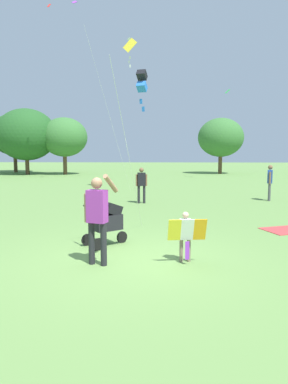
{
  "coord_description": "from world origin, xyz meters",
  "views": [
    {
      "loc": [
        0.63,
        -7.09,
        2.21
      ],
      "look_at": [
        0.32,
        0.74,
        1.3
      ],
      "focal_mm": 33.36,
      "sensor_mm": 36.0,
      "label": 1
    }
  ],
  "objects_px": {
    "person_kid_running": "(270,180)",
    "kite_adult_black": "(142,82)",
    "child_with_butterfly_kite": "(186,232)",
    "person_couple_left": "(141,182)",
    "kite_orange_delta": "(129,51)",
    "picnic_blanket": "(288,230)",
    "person_adult_flyer": "(97,213)",
    "stroller": "(107,220)"
  },
  "relations": [
    {
      "from": "stroller",
      "to": "picnic_blanket",
      "type": "xyz_separation_m",
      "value": [
        4.8,
        1.78,
        -0.6
      ]
    },
    {
      "from": "child_with_butterfly_kite",
      "to": "kite_orange_delta",
      "type": "xyz_separation_m",
      "value": [
        -2.13,
        12.46,
        6.82
      ]
    },
    {
      "from": "child_with_butterfly_kite",
      "to": "person_adult_flyer",
      "type": "xyz_separation_m",
      "value": [
        -1.71,
        -0.21,
        0.42
      ]
    },
    {
      "from": "person_couple_left",
      "to": "person_kid_running",
      "type": "distance_m",
      "value": 5.72
    },
    {
      "from": "person_couple_left",
      "to": "child_with_butterfly_kite",
      "type": "bearing_deg",
      "value": -81.08
    },
    {
      "from": "child_with_butterfly_kite",
      "to": "stroller",
      "type": "height_order",
      "value": "stroller"
    },
    {
      "from": "stroller",
      "to": "person_kid_running",
      "type": "distance_m",
      "value": 9.89
    },
    {
      "from": "kite_adult_black",
      "to": "person_kid_running",
      "type": "distance_m",
      "value": 8.42
    },
    {
      "from": "kite_orange_delta",
      "to": "picnic_blanket",
      "type": "xyz_separation_m",
      "value": [
        5.21,
        -9.47,
        -7.42
      ]
    },
    {
      "from": "stroller",
      "to": "child_with_butterfly_kite",
      "type": "bearing_deg",
      "value": -34.96
    },
    {
      "from": "stroller",
      "to": "person_couple_left",
      "type": "bearing_deg",
      "value": 85.94
    },
    {
      "from": "stroller",
      "to": "kite_adult_black",
      "type": "height_order",
      "value": "kite_adult_black"
    },
    {
      "from": "person_couple_left",
      "to": "picnic_blanket",
      "type": "bearing_deg",
      "value": -48.92
    },
    {
      "from": "child_with_butterfly_kite",
      "to": "kite_adult_black",
      "type": "bearing_deg",
      "value": 106.9
    },
    {
      "from": "child_with_butterfly_kite",
      "to": "person_kid_running",
      "type": "height_order",
      "value": "person_kid_running"
    },
    {
      "from": "person_adult_flyer",
      "to": "kite_orange_delta",
      "type": "relative_size",
      "value": 0.22
    },
    {
      "from": "child_with_butterfly_kite",
      "to": "person_kid_running",
      "type": "xyz_separation_m",
      "value": [
        4.38,
        8.98,
        0.32
      ]
    },
    {
      "from": "person_adult_flyer",
      "to": "picnic_blanket",
      "type": "xyz_separation_m",
      "value": [
        4.79,
        3.2,
        -1.02
      ]
    },
    {
      "from": "person_couple_left",
      "to": "kite_orange_delta",
      "type": "bearing_deg",
      "value": 101.09
    },
    {
      "from": "kite_adult_black",
      "to": "picnic_blanket",
      "type": "relative_size",
      "value": 3.46
    },
    {
      "from": "person_adult_flyer",
      "to": "kite_adult_black",
      "type": "bearing_deg",
      "value": 79.07
    },
    {
      "from": "kite_adult_black",
      "to": "picnic_blanket",
      "type": "xyz_separation_m",
      "value": [
        4.1,
        -0.38,
        -4.11
      ]
    },
    {
      "from": "kite_adult_black",
      "to": "person_couple_left",
      "type": "relative_size",
      "value": 2.97
    },
    {
      "from": "person_adult_flyer",
      "to": "stroller",
      "type": "distance_m",
      "value": 1.48
    },
    {
      "from": "person_adult_flyer",
      "to": "person_couple_left",
      "type": "height_order",
      "value": "person_adult_flyer"
    },
    {
      "from": "stroller",
      "to": "picnic_blanket",
      "type": "height_order",
      "value": "stroller"
    },
    {
      "from": "stroller",
      "to": "person_kid_running",
      "type": "relative_size",
      "value": 0.65
    },
    {
      "from": "person_couple_left",
      "to": "picnic_blanket",
      "type": "distance_m",
      "value": 6.64
    },
    {
      "from": "kite_adult_black",
      "to": "picnic_blanket",
      "type": "height_order",
      "value": "kite_adult_black"
    },
    {
      "from": "kite_adult_black",
      "to": "person_kid_running",
      "type": "height_order",
      "value": "kite_adult_black"
    },
    {
      "from": "kite_orange_delta",
      "to": "person_couple_left",
      "type": "xyz_separation_m",
      "value": [
        0.88,
        -4.51,
        -6.54
      ]
    },
    {
      "from": "child_with_butterfly_kite",
      "to": "kite_adult_black",
      "type": "xyz_separation_m",
      "value": [
        -1.02,
        3.37,
        3.51
      ]
    },
    {
      "from": "child_with_butterfly_kite",
      "to": "person_kid_running",
      "type": "distance_m",
      "value": 10.0
    },
    {
      "from": "person_kid_running",
      "to": "person_adult_flyer",
      "type": "bearing_deg",
      "value": -123.57
    },
    {
      "from": "person_adult_flyer",
      "to": "kite_adult_black",
      "type": "xyz_separation_m",
      "value": [
        0.69,
        3.58,
        3.09
      ]
    },
    {
      "from": "person_couple_left",
      "to": "person_kid_running",
      "type": "xyz_separation_m",
      "value": [
        5.63,
        1.03,
        0.04
      ]
    },
    {
      "from": "stroller",
      "to": "picnic_blanket",
      "type": "distance_m",
      "value": 5.16
    },
    {
      "from": "stroller",
      "to": "kite_orange_delta",
      "type": "distance_m",
      "value": 13.16
    },
    {
      "from": "person_kid_running",
      "to": "picnic_blanket",
      "type": "xyz_separation_m",
      "value": [
        -1.31,
        -5.99,
        -0.92
      ]
    },
    {
      "from": "child_with_butterfly_kite",
      "to": "person_kid_running",
      "type": "bearing_deg",
      "value": 63.98
    },
    {
      "from": "person_kid_running",
      "to": "kite_adult_black",
      "type": "bearing_deg",
      "value": -133.95
    },
    {
      "from": "person_adult_flyer",
      "to": "kite_orange_delta",
      "type": "distance_m",
      "value": 14.2
    }
  ]
}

